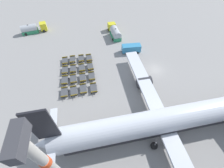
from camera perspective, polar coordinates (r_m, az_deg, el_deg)
The scene contains 21 objects.
ground_plane at distance 41.65m, azimuth 16.23°, elevation 5.29°, with size 500.00×500.00×0.00m, color gray.
airplane at distance 29.43m, azimuth 21.23°, elevation -12.51°, with size 42.07×47.59×12.72m.
fuel_tanker_primary at distance 52.40m, azimuth 1.04°, elevation 19.09°, with size 9.05×3.78×3.27m.
fuel_tanker_secondary at distance 60.80m, azimuth -27.97°, elevation 18.08°, with size 4.24×8.54×3.09m.
service_van at distance 45.55m, azimuth 7.35°, elevation 13.36°, with size 2.79×5.53×2.28m.
baggage_dolly_row_near_col_a at distance 43.87m, azimuth -17.47°, elevation 8.38°, with size 3.43×1.72×0.92m.
baggage_dolly_row_near_col_b at distance 41.05m, azimuth -17.47°, elevation 5.05°, with size 3.43×1.70×0.92m.
baggage_dolly_row_near_col_c at distance 38.47m, azimuth -17.54°, elevation 1.36°, with size 3.43×1.71×0.92m.
baggage_dolly_row_near_col_d at distance 35.95m, azimuth -17.67°, elevation -3.09°, with size 3.40×1.64×0.92m.
baggage_dolly_row_mid_a_col_a at distance 43.76m, azimuth -14.82°, elevation 8.98°, with size 3.42×1.68×0.92m.
baggage_dolly_row_mid_a_col_b at distance 40.81m, azimuth -14.62°, elevation 5.56°, with size 3.42×1.69×0.92m.
baggage_dolly_row_mid_a_col_c at distance 38.17m, azimuth -14.52°, elevation 1.83°, with size 3.45×1.76×0.92m.
baggage_dolly_row_mid_a_col_d at distance 35.58m, azimuth -14.38°, elevation -2.71°, with size 3.45×1.77×0.92m.
baggage_dolly_row_mid_b_col_a at distance 43.52m, azimuth -11.64°, elevation 9.44°, with size 3.40×1.64×0.92m.
baggage_dolly_row_mid_b_col_b at distance 40.59m, azimuth -11.45°, elevation 6.03°, with size 3.44×1.75×0.92m.
baggage_dolly_row_mid_b_col_c at distance 37.97m, azimuth -11.12°, elevation 2.34°, with size 3.42×1.67×0.92m.
baggage_dolly_row_mid_b_col_d at distance 35.53m, azimuth -10.87°, elevation -1.88°, with size 3.43×1.70×0.92m.
baggage_dolly_row_far_col_a at distance 43.35m, azimuth -8.77°, elevation 9.75°, with size 3.44×1.73×0.92m.
baggage_dolly_row_far_col_b at distance 40.61m, azimuth -8.32°, elevation 6.60°, with size 3.45×1.76×0.92m.
baggage_dolly_row_far_col_c at distance 37.96m, azimuth -7.77°, elevation 2.94°, with size 3.40×1.64×0.92m.
baggage_dolly_row_far_col_d at distance 35.33m, azimuth -7.04°, elevation -1.56°, with size 3.42×1.67×0.92m.
Camera 1 is at (26.47, -16.47, 27.63)m, focal length 24.00 mm.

